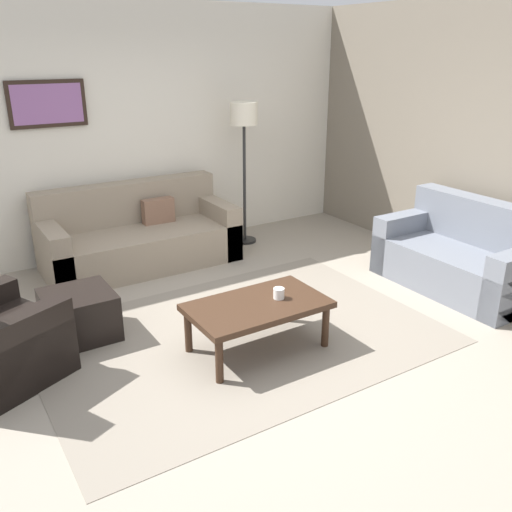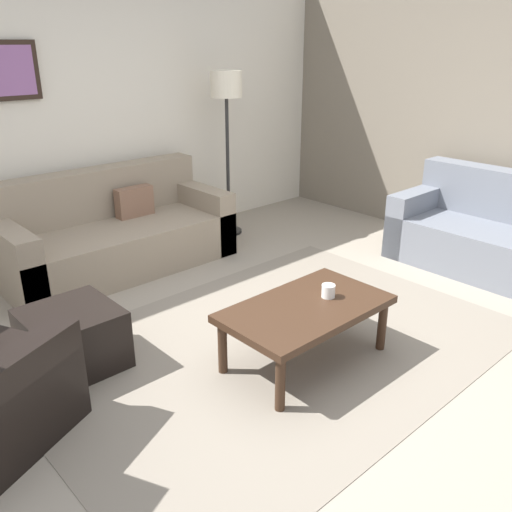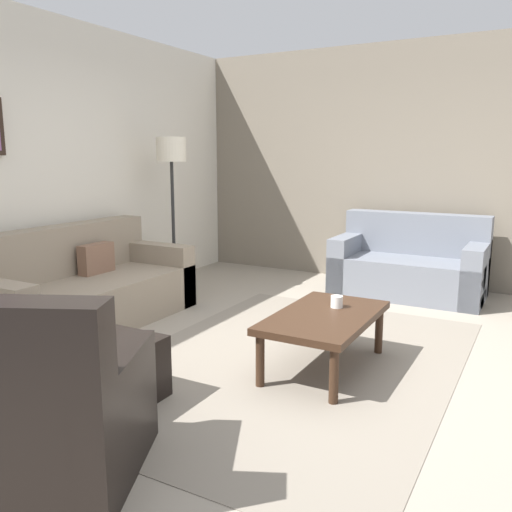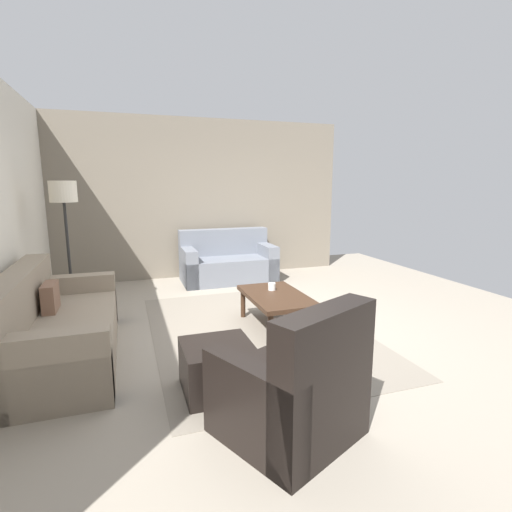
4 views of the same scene
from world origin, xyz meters
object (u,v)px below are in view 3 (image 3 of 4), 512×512
(cup, at_px, (337,302))
(couch_main, at_px, (77,293))
(couch_loveseat, at_px, (410,267))
(lamp_standing, at_px, (172,165))
(ottoman, at_px, (107,372))
(coffee_table, at_px, (325,321))
(armchair_leather, at_px, (45,422))

(cup, bearing_deg, couch_main, 97.51)
(cup, bearing_deg, couch_loveseat, -0.61)
(couch_main, xyz_separation_m, lamp_standing, (1.39, -0.03, 1.11))
(ottoman, relative_size, coffee_table, 0.51)
(coffee_table, bearing_deg, couch_main, 92.86)
(cup, distance_m, lamp_standing, 2.74)
(couch_loveseat, relative_size, armchair_leather, 1.48)
(armchair_leather, height_order, cup, armchair_leather)
(couch_loveseat, bearing_deg, couch_main, 137.12)
(coffee_table, bearing_deg, couch_loveseat, -0.95)
(armchair_leather, distance_m, lamp_standing, 3.76)
(couch_main, bearing_deg, couch_loveseat, -42.88)
(cup, bearing_deg, ottoman, 143.77)
(armchair_leather, relative_size, ottoman, 1.90)
(couch_loveseat, height_order, lamp_standing, lamp_standing)
(armchair_leather, distance_m, ottoman, 0.83)
(armchair_leather, distance_m, cup, 2.20)
(couch_main, distance_m, cup, 2.39)
(couch_loveseat, xyz_separation_m, armchair_leather, (-4.35, 0.66, 0.01))
(ottoman, distance_m, lamp_standing, 3.02)
(coffee_table, bearing_deg, armchair_leather, 161.95)
(couch_loveseat, distance_m, cup, 2.26)
(armchair_leather, bearing_deg, ottoman, 25.07)
(lamp_standing, bearing_deg, cup, -114.88)
(coffee_table, relative_size, cup, 12.25)
(couch_loveseat, xyz_separation_m, ottoman, (-3.60, 1.01, -0.10))
(couch_loveseat, height_order, armchair_leather, armchair_leather)
(cup, bearing_deg, armchair_leather, 163.11)
(couch_loveseat, bearing_deg, ottoman, 164.32)
(ottoman, bearing_deg, couch_loveseat, -15.68)
(couch_main, distance_m, ottoman, 1.72)
(couch_main, relative_size, lamp_standing, 1.22)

